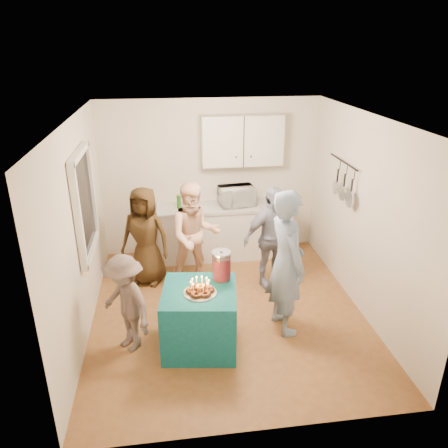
{
  "coord_description": "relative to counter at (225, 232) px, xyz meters",
  "views": [
    {
      "loc": [
        -0.74,
        -4.98,
        3.41
      ],
      "look_at": [
        0.0,
        0.35,
        1.15
      ],
      "focal_mm": 35.0,
      "sensor_mm": 36.0,
      "label": 1
    }
  ],
  "objects": [
    {
      "name": "counter",
      "position": [
        0.0,
        0.0,
        0.0
      ],
      "size": [
        2.2,
        0.58,
        0.86
      ],
      "primitive_type": "cube",
      "color": "white",
      "rests_on": "floor"
    },
    {
      "name": "donut_cake",
      "position": [
        -0.62,
        -2.41,
        0.42
      ],
      "size": [
        0.38,
        0.38,
        0.18
      ],
      "primitive_type": null,
      "color": "#381C0C",
      "rests_on": "party_table"
    },
    {
      "name": "man_birthday",
      "position": [
        0.45,
        -2.14,
        0.5
      ],
      "size": [
        0.58,
        0.76,
        1.86
      ],
      "primitive_type": "imported",
      "rotation": [
        0.0,
        0.0,
        1.78
      ],
      "color": "#889FC6",
      "rests_on": "floor"
    },
    {
      "name": "upper_cabinet",
      "position": [
        0.3,
        0.15,
        1.52
      ],
      "size": [
        1.3,
        0.3,
        0.8
      ],
      "primitive_type": "cube",
      "color": "white",
      "rests_on": "back_wall"
    },
    {
      "name": "woman_back_center",
      "position": [
        -0.57,
        -0.89,
        0.37
      ],
      "size": [
        0.82,
        0.66,
        1.59
      ],
      "primitive_type": "imported",
      "rotation": [
        0.0,
        0.0,
        0.08
      ],
      "color": "#F4A17F",
      "rests_on": "floor"
    },
    {
      "name": "microwave",
      "position": [
        0.2,
        0.0,
        0.64
      ],
      "size": [
        0.61,
        0.45,
        0.31
      ],
      "primitive_type": "imported",
      "rotation": [
        0.0,
        0.0,
        0.13
      ],
      "color": "white",
      "rests_on": "countertop"
    },
    {
      "name": "window_night",
      "position": [
        -1.97,
        -1.4,
        1.12
      ],
      "size": [
        0.04,
        1.0,
        1.2
      ],
      "primitive_type": "cube",
      "color": "black",
      "rests_on": "left_wall"
    },
    {
      "name": "ceiling",
      "position": [
        -0.2,
        -1.7,
        2.17
      ],
      "size": [
        4.0,
        4.0,
        0.0
      ],
      "primitive_type": "plane",
      "color": "white",
      "rests_on": "floor"
    },
    {
      "name": "left_wall",
      "position": [
        -2.0,
        -1.7,
        0.87
      ],
      "size": [
        4.0,
        4.0,
        0.0
      ],
      "primitive_type": "plane",
      "color": "silver",
      "rests_on": "floor"
    },
    {
      "name": "woman_back_right",
      "position": [
        0.53,
        -1.06,
        0.34
      ],
      "size": [
        0.98,
        0.66,
        1.55
      ],
      "primitive_type": "imported",
      "rotation": [
        0.0,
        0.0,
        0.35
      ],
      "color": "#11183A",
      "rests_on": "floor"
    },
    {
      "name": "punch_jar",
      "position": [
        -0.34,
        -2.12,
        0.5
      ],
      "size": [
        0.22,
        0.22,
        0.34
      ],
      "primitive_type": "cylinder",
      "color": "red",
      "rests_on": "party_table"
    },
    {
      "name": "floor",
      "position": [
        -0.2,
        -1.7,
        -0.43
      ],
      "size": [
        4.0,
        4.0,
        0.0
      ],
      "primitive_type": "plane",
      "color": "brown",
      "rests_on": "ground"
    },
    {
      "name": "child_near_left",
      "position": [
        -1.48,
        -2.28,
        0.18
      ],
      "size": [
        0.85,
        0.9,
        1.22
      ],
      "primitive_type": "imported",
      "rotation": [
        0.0,
        0.0,
        -0.88
      ],
      "color": "#594A47",
      "rests_on": "floor"
    },
    {
      "name": "back_wall",
      "position": [
        -0.2,
        0.3,
        0.87
      ],
      "size": [
        3.6,
        3.6,
        0.0
      ],
      "primitive_type": "plane",
      "color": "silver",
      "rests_on": "floor"
    },
    {
      "name": "pot_rack",
      "position": [
        1.52,
        -1.0,
        1.17
      ],
      "size": [
        0.12,
        1.0,
        0.6
      ],
      "primitive_type": "cube",
      "color": "black",
      "rests_on": "right_wall"
    },
    {
      "name": "right_wall",
      "position": [
        1.6,
        -1.7,
        0.87
      ],
      "size": [
        4.0,
        4.0,
        0.0
      ],
      "primitive_type": "plane",
      "color": "silver",
      "rests_on": "floor"
    },
    {
      "name": "countertop",
      "position": [
        0.0,
        -0.0,
        0.46
      ],
      "size": [
        2.24,
        0.62,
        0.05
      ],
      "primitive_type": "cube",
      "color": "beige",
      "rests_on": "counter"
    },
    {
      "name": "party_table",
      "position": [
        -0.63,
        -2.35,
        -0.05
      ],
      "size": [
        0.96,
        0.96,
        0.76
      ],
      "primitive_type": "cube",
      "rotation": [
        0.0,
        0.0,
        -0.14
      ],
      "color": "#0F5A63",
      "rests_on": "floor"
    },
    {
      "name": "woman_back_left",
      "position": [
        -1.29,
        -0.7,
        0.32
      ],
      "size": [
        0.86,
        0.71,
        1.5
      ],
      "primitive_type": "imported",
      "rotation": [
        0.0,
        0.0,
        -0.36
      ],
      "color": "brown",
      "rests_on": "floor"
    }
  ]
}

